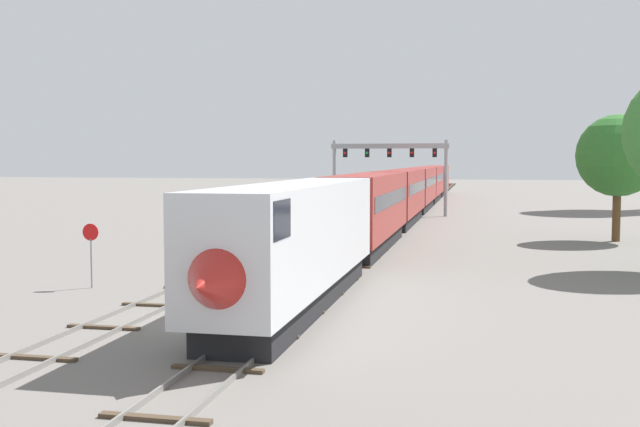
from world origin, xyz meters
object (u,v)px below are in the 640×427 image
passenger_train (411,190)px  signal_gantry (389,160)px  trackside_tree_mid (618,156)px  stop_sign (91,246)px

passenger_train → signal_gantry: bearing=170.8°
signal_gantry → trackside_tree_mid: 28.22m
stop_sign → trackside_tree_mid: bearing=43.9°
passenger_train → trackside_tree_mid: size_ratio=13.06×
passenger_train → stop_sign: 47.31m
passenger_train → trackside_tree_mid: (16.26, -20.93, 3.38)m
trackside_tree_mid → signal_gantry: bearing=131.0°
passenger_train → trackside_tree_mid: bearing=-52.2°
signal_gantry → stop_sign: (-7.75, -46.60, -3.83)m
signal_gantry → trackside_tree_mid: (18.51, -21.30, 0.29)m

